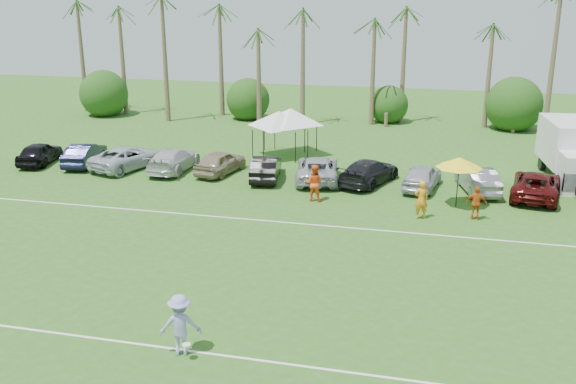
# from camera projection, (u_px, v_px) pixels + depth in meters

# --- Properties ---
(ground) EXTENTS (120.00, 120.00, 0.00)m
(ground) POSITION_uv_depth(u_px,v_px,m) (65.00, 373.00, 19.04)
(ground) COLOR #2D5B1B
(ground) RESTS_ON ground
(field_lines) EXTENTS (80.00, 12.10, 0.01)m
(field_lines) POSITION_uv_depth(u_px,v_px,m) (173.00, 265.00, 26.45)
(field_lines) COLOR white
(field_lines) RESTS_ON ground
(palm_tree_0) EXTENTS (2.40, 2.40, 8.90)m
(palm_tree_0) POSITION_uv_depth(u_px,v_px,m) (72.00, 29.00, 56.87)
(palm_tree_0) COLOR brown
(palm_tree_0) RESTS_ON ground
(palm_tree_1) EXTENTS (2.40, 2.40, 9.90)m
(palm_tree_1) POSITION_uv_depth(u_px,v_px,m) (123.00, 19.00, 55.49)
(palm_tree_1) COLOR brown
(palm_tree_1) RESTS_ON ground
(palm_tree_2) EXTENTS (2.40, 2.40, 10.90)m
(palm_tree_2) POSITION_uv_depth(u_px,v_px,m) (177.00, 9.00, 54.12)
(palm_tree_2) COLOR brown
(palm_tree_2) RESTS_ON ground
(palm_tree_4) EXTENTS (2.40, 2.40, 8.90)m
(palm_tree_4) POSITION_uv_depth(u_px,v_px,m) (268.00, 32.00, 52.86)
(palm_tree_4) COLOR brown
(palm_tree_4) RESTS_ON ground
(palm_tree_5) EXTENTS (2.40, 2.40, 9.90)m
(palm_tree_5) POSITION_uv_depth(u_px,v_px,m) (316.00, 21.00, 51.71)
(palm_tree_5) COLOR brown
(palm_tree_5) RESTS_ON ground
(palm_tree_6) EXTENTS (2.40, 2.40, 10.90)m
(palm_tree_6) POSITION_uv_depth(u_px,v_px,m) (366.00, 11.00, 50.56)
(palm_tree_6) COLOR brown
(palm_tree_6) RESTS_ON ground
(palm_tree_7) EXTENTS (2.40, 2.40, 11.90)m
(palm_tree_7) POSITION_uv_depth(u_px,v_px,m) (418.00, 0.00, 49.41)
(palm_tree_7) COLOR brown
(palm_tree_7) RESTS_ON ground
(palm_tree_8) EXTENTS (2.40, 2.40, 8.90)m
(palm_tree_8) POSITION_uv_depth(u_px,v_px,m) (482.00, 35.00, 49.08)
(palm_tree_8) COLOR brown
(palm_tree_8) RESTS_ON ground
(palm_tree_9) EXTENTS (2.40, 2.40, 9.90)m
(palm_tree_9) POSITION_uv_depth(u_px,v_px,m) (553.00, 24.00, 47.70)
(palm_tree_9) COLOR brown
(palm_tree_9) RESTS_ON ground
(bush_tree_0) EXTENTS (4.00, 4.00, 4.00)m
(bush_tree_0) POSITION_uv_depth(u_px,v_px,m) (114.00, 92.00, 58.85)
(bush_tree_0) COLOR brown
(bush_tree_0) RESTS_ON ground
(bush_tree_1) EXTENTS (4.00, 4.00, 4.00)m
(bush_tree_1) POSITION_uv_depth(u_px,v_px,m) (250.00, 97.00, 55.96)
(bush_tree_1) COLOR brown
(bush_tree_1) RESTS_ON ground
(bush_tree_2) EXTENTS (4.00, 4.00, 4.00)m
(bush_tree_2) POSITION_uv_depth(u_px,v_px,m) (388.00, 103.00, 53.29)
(bush_tree_2) COLOR brown
(bush_tree_2) RESTS_ON ground
(bush_tree_3) EXTENTS (4.00, 4.00, 4.00)m
(bush_tree_3) POSITION_uv_depth(u_px,v_px,m) (514.00, 108.00, 51.06)
(bush_tree_3) COLOR brown
(bush_tree_3) RESTS_ON ground
(sideline_player_a) EXTENTS (0.83, 0.70, 1.95)m
(sideline_player_a) POSITION_uv_depth(u_px,v_px,m) (421.00, 200.00, 31.56)
(sideline_player_a) COLOR orange
(sideline_player_a) RESTS_ON ground
(sideline_player_b) EXTENTS (1.03, 0.84, 1.98)m
(sideline_player_b) POSITION_uv_depth(u_px,v_px,m) (314.00, 183.00, 34.21)
(sideline_player_b) COLOR #FB591B
(sideline_player_b) RESTS_ON ground
(sideline_player_c) EXTENTS (1.03, 0.47, 1.71)m
(sideline_player_c) POSITION_uv_depth(u_px,v_px,m) (476.00, 203.00, 31.41)
(sideline_player_c) COLOR #CA5816
(sideline_player_c) RESTS_ON ground
(box_truck) EXTENTS (3.14, 6.86, 3.42)m
(box_truck) POSITION_uv_depth(u_px,v_px,m) (572.00, 150.00, 37.65)
(box_truck) COLOR silver
(box_truck) RESTS_ON ground
(canopy_tent_left) EXTENTS (4.47, 4.47, 3.62)m
(canopy_tent_left) POSITION_uv_depth(u_px,v_px,m) (279.00, 111.00, 42.65)
(canopy_tent_left) COLOR black
(canopy_tent_left) RESTS_ON ground
(canopy_tent_right) EXTENTS (4.63, 4.63, 3.75)m
(canopy_tent_right) POSITION_uv_depth(u_px,v_px,m) (291.00, 109.00, 42.93)
(canopy_tent_right) COLOR black
(canopy_tent_right) RESTS_ON ground
(market_umbrella) EXTENTS (2.39, 2.39, 2.66)m
(market_umbrella) POSITION_uv_depth(u_px,v_px,m) (459.00, 163.00, 32.84)
(market_umbrella) COLOR black
(market_umbrella) RESTS_ON ground
(frisbee_player) EXTENTS (1.46, 1.10, 2.00)m
(frisbee_player) POSITION_uv_depth(u_px,v_px,m) (180.00, 325.00, 19.77)
(frisbee_player) COLOR #9A95D3
(frisbee_player) RESTS_ON ground
(parked_car_0) EXTENTS (2.38, 4.43, 1.43)m
(parked_car_0) POSITION_uv_depth(u_px,v_px,m) (40.00, 153.00, 41.55)
(parked_car_0) COLOR black
(parked_car_0) RESTS_ON ground
(parked_car_1) EXTENTS (2.19, 4.54, 1.43)m
(parked_car_1) POSITION_uv_depth(u_px,v_px,m) (85.00, 154.00, 41.19)
(parked_car_1) COLOR black
(parked_car_1) RESTS_ON ground
(parked_car_2) EXTENTS (3.83, 5.64, 1.43)m
(parked_car_2) POSITION_uv_depth(u_px,v_px,m) (127.00, 157.00, 40.45)
(parked_car_2) COLOR silver
(parked_car_2) RESTS_ON ground
(parked_car_3) EXTENTS (2.04, 4.95, 1.43)m
(parked_car_3) POSITION_uv_depth(u_px,v_px,m) (173.00, 160.00, 39.93)
(parked_car_3) COLOR silver
(parked_car_3) RESTS_ON ground
(parked_car_4) EXTENTS (2.49, 4.46, 1.43)m
(parked_car_4) POSITION_uv_depth(u_px,v_px,m) (220.00, 162.00, 39.34)
(parked_car_4) COLOR #9E8A6E
(parked_car_4) RESTS_ON ground
(parked_car_5) EXTENTS (2.21, 4.54, 1.43)m
(parked_car_5) POSITION_uv_depth(u_px,v_px,m) (266.00, 168.00, 38.17)
(parked_car_5) COLOR black
(parked_car_5) RESTS_ON ground
(parked_car_6) EXTENTS (3.22, 5.49, 1.43)m
(parked_car_6) POSITION_uv_depth(u_px,v_px,m) (317.00, 169.00, 37.89)
(parked_car_6) COLOR #AAADB7
(parked_car_6) RESTS_ON ground
(parked_car_7) EXTENTS (3.57, 5.33, 1.43)m
(parked_car_7) POSITION_uv_depth(u_px,v_px,m) (369.00, 172.00, 37.32)
(parked_car_7) COLOR black
(parked_car_7) RESTS_ON ground
(parked_car_8) EXTENTS (2.36, 4.43, 1.43)m
(parked_car_8) POSITION_uv_depth(u_px,v_px,m) (422.00, 177.00, 36.34)
(parked_car_8) COLOR #AEAEB8
(parked_car_8) RESTS_ON ground
(parked_car_9) EXTENTS (2.51, 4.59, 1.43)m
(parked_car_9) POSITION_uv_depth(u_px,v_px,m) (478.00, 180.00, 35.77)
(parked_car_9) COLOR gray
(parked_car_9) RESTS_ON ground
(parked_car_10) EXTENTS (3.20, 5.48, 1.43)m
(parked_car_10) POSITION_uv_depth(u_px,v_px,m) (536.00, 185.00, 34.81)
(parked_car_10) COLOR #470B0B
(parked_car_10) RESTS_ON ground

